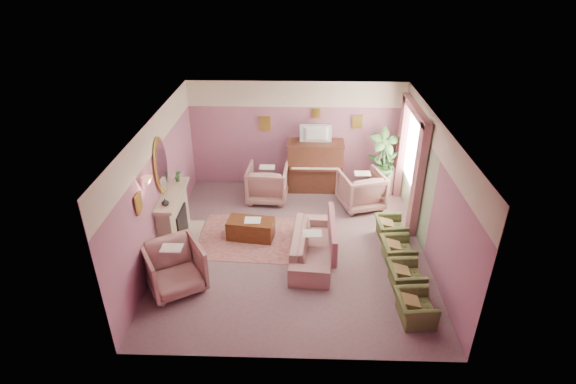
{
  "coord_description": "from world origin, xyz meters",
  "views": [
    {
      "loc": [
        0.11,
        -7.94,
        5.64
      ],
      "look_at": [
        -0.13,
        0.4,
        1.12
      ],
      "focal_mm": 28.0,
      "sensor_mm": 36.0,
      "label": 1
    }
  ],
  "objects_px": {
    "sofa": "(312,240)",
    "side_table": "(384,179)",
    "floral_armchair_front": "(174,266)",
    "olive_chair_a": "(415,305)",
    "olive_chair_d": "(391,226)",
    "coffee_table": "(251,229)",
    "floral_armchair_left": "(267,181)",
    "olive_chair_c": "(398,248)",
    "floral_armchair_right": "(361,188)",
    "piano": "(315,167)",
    "television": "(316,133)",
    "olive_chair_b": "(406,274)"
  },
  "relations": [
    {
      "from": "coffee_table",
      "to": "floral_armchair_left",
      "type": "bearing_deg",
      "value": 81.78
    },
    {
      "from": "coffee_table",
      "to": "olive_chair_c",
      "type": "relative_size",
      "value": 1.39
    },
    {
      "from": "floral_armchair_right",
      "to": "olive_chair_b",
      "type": "xyz_separation_m",
      "value": [
        0.5,
        -3.04,
        -0.2
      ]
    },
    {
      "from": "piano",
      "to": "sofa",
      "type": "distance_m",
      "value": 3.05
    },
    {
      "from": "television",
      "to": "floral_armchair_left",
      "type": "relative_size",
      "value": 0.79
    },
    {
      "from": "floral_armchair_left",
      "to": "floral_armchair_right",
      "type": "distance_m",
      "value": 2.33
    },
    {
      "from": "coffee_table",
      "to": "floral_armchair_left",
      "type": "height_order",
      "value": "floral_armchair_left"
    },
    {
      "from": "sofa",
      "to": "olive_chair_b",
      "type": "xyz_separation_m",
      "value": [
        1.73,
        -0.89,
        -0.1
      ]
    },
    {
      "from": "olive_chair_d",
      "to": "piano",
      "type": "bearing_deg",
      "value": 125.16
    },
    {
      "from": "piano",
      "to": "floral_armchair_left",
      "type": "height_order",
      "value": "piano"
    },
    {
      "from": "sofa",
      "to": "side_table",
      "type": "height_order",
      "value": "sofa"
    },
    {
      "from": "piano",
      "to": "olive_chair_d",
      "type": "height_order",
      "value": "piano"
    },
    {
      "from": "olive_chair_d",
      "to": "side_table",
      "type": "relative_size",
      "value": 1.03
    },
    {
      "from": "olive_chair_a",
      "to": "floral_armchair_left",
      "type": "bearing_deg",
      "value": 124.21
    },
    {
      "from": "piano",
      "to": "coffee_table",
      "type": "distance_m",
      "value": 2.8
    },
    {
      "from": "piano",
      "to": "side_table",
      "type": "xyz_separation_m",
      "value": [
        1.81,
        -0.1,
        -0.3
      ]
    },
    {
      "from": "coffee_table",
      "to": "olive_chair_b",
      "type": "relative_size",
      "value": 1.39
    },
    {
      "from": "floral_armchair_front",
      "to": "olive_chair_c",
      "type": "distance_m",
      "value": 4.4
    },
    {
      "from": "piano",
      "to": "side_table",
      "type": "relative_size",
      "value": 2.0
    },
    {
      "from": "olive_chair_c",
      "to": "coffee_table",
      "type": "bearing_deg",
      "value": 166.26
    },
    {
      "from": "olive_chair_b",
      "to": "side_table",
      "type": "distance_m",
      "value": 3.83
    },
    {
      "from": "floral_armchair_front",
      "to": "olive_chair_a",
      "type": "height_order",
      "value": "floral_armchair_front"
    },
    {
      "from": "piano",
      "to": "side_table",
      "type": "distance_m",
      "value": 1.84
    },
    {
      "from": "floral_armchair_front",
      "to": "olive_chair_b",
      "type": "bearing_deg",
      "value": 1.78
    },
    {
      "from": "floral_armchair_front",
      "to": "side_table",
      "type": "relative_size",
      "value": 1.45
    },
    {
      "from": "sofa",
      "to": "olive_chair_b",
      "type": "height_order",
      "value": "sofa"
    },
    {
      "from": "olive_chair_a",
      "to": "olive_chair_d",
      "type": "distance_m",
      "value": 2.46
    },
    {
      "from": "floral_armchair_right",
      "to": "floral_armchair_front",
      "type": "relative_size",
      "value": 1.0
    },
    {
      "from": "floral_armchair_right",
      "to": "olive_chair_c",
      "type": "xyz_separation_m",
      "value": [
        0.5,
        -2.22,
        -0.2
      ]
    },
    {
      "from": "television",
      "to": "olive_chair_d",
      "type": "xyz_separation_m",
      "value": [
        1.61,
        -2.24,
        -1.29
      ]
    },
    {
      "from": "floral_armchair_right",
      "to": "olive_chair_a",
      "type": "bearing_deg",
      "value": -82.67
    },
    {
      "from": "television",
      "to": "floral_armchair_right",
      "type": "xyz_separation_m",
      "value": [
        1.12,
        -0.84,
        -1.09
      ]
    },
    {
      "from": "piano",
      "to": "floral_armchair_right",
      "type": "relative_size",
      "value": 1.38
    },
    {
      "from": "olive_chair_a",
      "to": "olive_chair_d",
      "type": "height_order",
      "value": "same"
    },
    {
      "from": "television",
      "to": "sofa",
      "type": "relative_size",
      "value": 0.39
    },
    {
      "from": "olive_chair_a",
      "to": "floral_armchair_right",
      "type": "bearing_deg",
      "value": 97.33
    },
    {
      "from": "olive_chair_c",
      "to": "olive_chair_d",
      "type": "distance_m",
      "value": 0.82
    },
    {
      "from": "side_table",
      "to": "floral_armchair_front",
      "type": "bearing_deg",
      "value": -138.58
    },
    {
      "from": "olive_chair_a",
      "to": "olive_chair_b",
      "type": "height_order",
      "value": "same"
    },
    {
      "from": "floral_armchair_front",
      "to": "olive_chair_d",
      "type": "distance_m",
      "value": 4.65
    },
    {
      "from": "floral_armchair_left",
      "to": "floral_armchair_front",
      "type": "bearing_deg",
      "value": -113.22
    },
    {
      "from": "floral_armchair_left",
      "to": "olive_chair_a",
      "type": "distance_m",
      "value": 5.01
    },
    {
      "from": "television",
      "to": "olive_chair_c",
      "type": "height_order",
      "value": "television"
    },
    {
      "from": "coffee_table",
      "to": "side_table",
      "type": "bearing_deg",
      "value": 34.7
    },
    {
      "from": "coffee_table",
      "to": "olive_chair_c",
      "type": "height_order",
      "value": "olive_chair_c"
    },
    {
      "from": "olive_chair_a",
      "to": "olive_chair_d",
      "type": "xyz_separation_m",
      "value": [
        0.0,
        2.46,
        0.0
      ]
    },
    {
      "from": "olive_chair_c",
      "to": "olive_chair_a",
      "type": "bearing_deg",
      "value": -90.0
    },
    {
      "from": "floral_armchair_front",
      "to": "floral_armchair_left",
      "type": "bearing_deg",
      "value": 66.78
    },
    {
      "from": "television",
      "to": "olive_chair_d",
      "type": "bearing_deg",
      "value": -54.24
    },
    {
      "from": "coffee_table",
      "to": "floral_armchair_right",
      "type": "bearing_deg",
      "value": 29.72
    }
  ]
}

